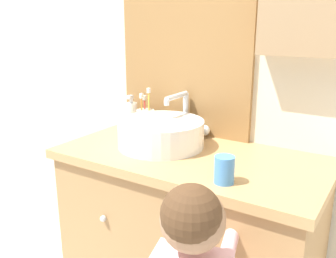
% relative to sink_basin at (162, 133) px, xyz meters
% --- Properties ---
extents(wall_back, '(3.20, 0.18, 2.50)m').
position_rel_sink_basin_xyz_m(wall_back, '(0.17, 0.26, 0.43)').
color(wall_back, beige).
rests_on(wall_back, ground_plane).
extents(vanity_counter, '(1.01, 0.52, 0.79)m').
position_rel_sink_basin_xyz_m(vanity_counter, '(0.14, -0.02, -0.45)').
color(vanity_counter, '#A37A4C').
rests_on(vanity_counter, ground_plane).
extents(sink_basin, '(0.34, 0.39, 0.20)m').
position_rel_sink_basin_xyz_m(sink_basin, '(0.00, 0.00, 0.00)').
color(sink_basin, white).
rests_on(sink_basin, vanity_counter).
extents(toothbrush_holder, '(0.08, 0.08, 0.20)m').
position_rel_sink_basin_xyz_m(toothbrush_holder, '(-0.19, 0.15, -0.01)').
color(toothbrush_holder, beige).
rests_on(toothbrush_holder, vanity_counter).
extents(soap_dispenser, '(0.06, 0.06, 0.15)m').
position_rel_sink_basin_xyz_m(soap_dispenser, '(-0.28, 0.17, 0.00)').
color(soap_dispenser, white).
rests_on(soap_dispenser, vanity_counter).
extents(drinking_cup, '(0.06, 0.06, 0.09)m').
position_rel_sink_basin_xyz_m(drinking_cup, '(0.36, -0.19, -0.01)').
color(drinking_cup, '#4789D1').
rests_on(drinking_cup, vanity_counter).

